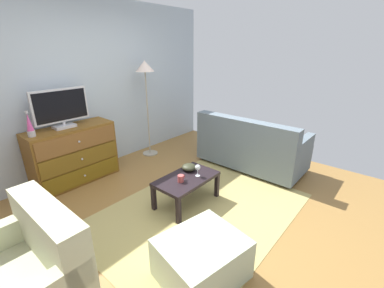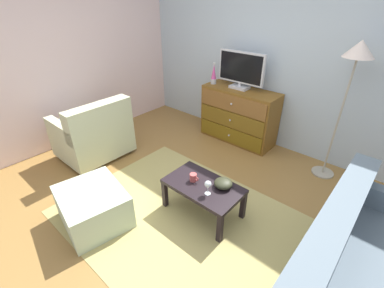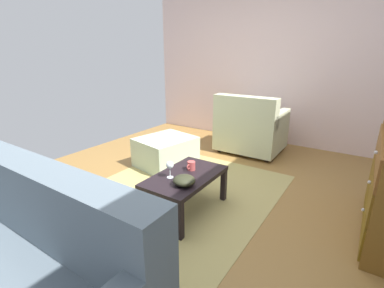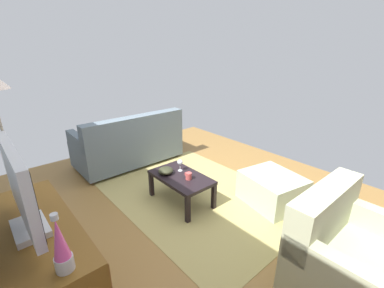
% 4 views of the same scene
% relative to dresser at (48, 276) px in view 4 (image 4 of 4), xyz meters
% --- Properties ---
extents(ground_plane, '(5.33, 4.54, 0.05)m').
position_rel_dresser_xyz_m(ground_plane, '(0.38, -1.72, -0.45)').
color(ground_plane, olive).
extents(area_rug, '(2.60, 1.90, 0.01)m').
position_rel_dresser_xyz_m(area_rug, '(0.58, -1.92, -0.42)').
color(area_rug, tan).
rests_on(area_rug, ground_plane).
extents(dresser, '(1.18, 0.49, 0.85)m').
position_rel_dresser_xyz_m(dresser, '(0.00, 0.00, 0.00)').
color(dresser, brown).
rests_on(dresser, ground_plane).
extents(tv, '(0.74, 0.18, 0.54)m').
position_rel_dresser_xyz_m(tv, '(-0.05, 0.02, 0.71)').
color(tv, silver).
rests_on(tv, dresser).
extents(lava_lamp, '(0.09, 0.09, 0.33)m').
position_rel_dresser_xyz_m(lava_lamp, '(-0.49, -0.04, 0.57)').
color(lava_lamp, '#B7B7BC').
rests_on(lava_lamp, dresser).
extents(coffee_table, '(0.82, 0.48, 0.37)m').
position_rel_dresser_xyz_m(coffee_table, '(0.63, -1.67, -0.11)').
color(coffee_table, black).
rests_on(coffee_table, ground_plane).
extents(wine_glass, '(0.07, 0.07, 0.16)m').
position_rel_dresser_xyz_m(wine_glass, '(0.75, -1.75, 0.06)').
color(wine_glass, silver).
rests_on(wine_glass, coffee_table).
extents(mug, '(0.11, 0.08, 0.08)m').
position_rel_dresser_xyz_m(mug, '(0.51, -1.69, -0.01)').
color(mug, '#BA4A48').
rests_on(mug, coffee_table).
extents(bowl_decorative, '(0.19, 0.19, 0.09)m').
position_rel_dresser_xyz_m(bowl_decorative, '(0.80, -1.56, -0.01)').
color(bowl_decorative, '#2E301E').
rests_on(bowl_decorative, coffee_table).
extents(couch_large, '(0.85, 1.70, 0.88)m').
position_rel_dresser_xyz_m(couch_large, '(2.14, -1.76, -0.08)').
color(couch_large, '#332319').
rests_on(couch_large, ground_plane).
extents(armchair, '(0.80, 0.91, 0.88)m').
position_rel_dresser_xyz_m(armchair, '(-1.28, -1.81, -0.06)').
color(armchair, '#332319').
rests_on(armchair, ground_plane).
extents(ottoman, '(0.80, 0.73, 0.39)m').
position_rel_dresser_xyz_m(ottoman, '(-0.15, -2.53, -0.23)').
color(ottoman, '#B3C4A3').
rests_on(ottoman, ground_plane).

